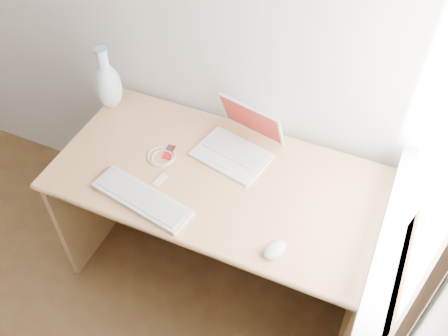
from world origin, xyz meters
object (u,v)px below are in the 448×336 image
at_px(laptop, 236,142).
at_px(external_keyboard, 142,199).
at_px(desk, 227,195).
at_px(vase, 108,84).

xyz_separation_m(laptop, external_keyboard, (-0.23, -0.40, -0.04)).
bearing_deg(external_keyboard, desk, 65.20).
bearing_deg(external_keyboard, vase, 144.41).
bearing_deg(vase, external_keyboard, -46.41).
bearing_deg(desk, laptop, 88.69).
distance_m(desk, laptop, 0.27).
distance_m(laptop, external_keyboard, 0.46).
distance_m(laptop, vase, 0.64).
height_order(desk, vase, vase).
bearing_deg(laptop, external_keyboard, -107.02).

